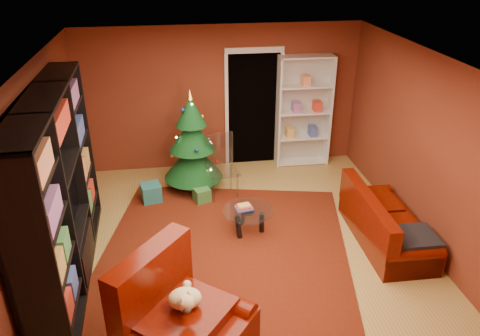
{
  "coord_description": "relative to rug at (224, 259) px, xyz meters",
  "views": [
    {
      "loc": [
        -0.85,
        -5.31,
        3.9
      ],
      "look_at": [
        0.0,
        0.4,
        1.05
      ],
      "focal_mm": 35.0,
      "sensor_mm": 36.0,
      "label": 1
    }
  ],
  "objects": [
    {
      "name": "floor",
      "position": [
        0.32,
        0.24,
        -0.04
      ],
      "size": [
        5.0,
        5.5,
        0.05
      ],
      "primitive_type": "cube",
      "color": "#A3823D",
      "rests_on": "ground"
    },
    {
      "name": "ceiling",
      "position": [
        0.32,
        0.24,
        2.61
      ],
      "size": [
        5.0,
        5.5,
        0.05
      ],
      "primitive_type": "cube",
      "color": "silver",
      "rests_on": "wall_back"
    },
    {
      "name": "wall_back",
      "position": [
        0.32,
        3.01,
        1.29
      ],
      "size": [
        5.0,
        0.05,
        2.6
      ],
      "primitive_type": "cube",
      "color": "maroon",
      "rests_on": "ground"
    },
    {
      "name": "wall_left",
      "position": [
        -2.21,
        0.24,
        1.29
      ],
      "size": [
        0.05,
        5.5,
        2.6
      ],
      "primitive_type": "cube",
      "color": "maroon",
      "rests_on": "ground"
    },
    {
      "name": "wall_right",
      "position": [
        2.84,
        0.24,
        1.29
      ],
      "size": [
        0.05,
        5.5,
        2.6
      ],
      "primitive_type": "cube",
      "color": "maroon",
      "rests_on": "ground"
    },
    {
      "name": "doorway",
      "position": [
        0.92,
        2.97,
        1.04
      ],
      "size": [
        1.06,
        0.6,
        2.16
      ],
      "primitive_type": null,
      "color": "black",
      "rests_on": "floor"
    },
    {
      "name": "rug",
      "position": [
        0.0,
        0.0,
        0.0
      ],
      "size": [
        4.07,
        4.49,
        0.02
      ],
      "primitive_type": "cube",
      "rotation": [
        0.0,
        0.0,
        -0.21
      ],
      "color": "#5E1D0C",
      "rests_on": "floor"
    },
    {
      "name": "media_unit",
      "position": [
        -1.96,
        0.04,
        1.18
      ],
      "size": [
        0.59,
        3.11,
        2.37
      ],
      "primitive_type": null,
      "rotation": [
        0.0,
        0.0,
        0.04
      ],
      "color": "black",
      "rests_on": "floor"
    },
    {
      "name": "christmas_tree",
      "position": [
        -0.27,
        2.1,
        0.84
      ],
      "size": [
        1.3,
        1.3,
        1.77
      ],
      "primitive_type": null,
      "rotation": [
        0.0,
        0.0,
        -0.41
      ],
      "color": "#0B3B15",
      "rests_on": "floor"
    },
    {
      "name": "gift_box_teal",
      "position": [
        -0.99,
        1.73,
        0.14
      ],
      "size": [
        0.36,
        0.36,
        0.3
      ],
      "primitive_type": "cube",
      "rotation": [
        0.0,
        0.0,
        0.22
      ],
      "color": "#216E6F",
      "rests_on": "floor"
    },
    {
      "name": "gift_box_green",
      "position": [
        -0.17,
        1.6,
        0.11
      ],
      "size": [
        0.31,
        0.31,
        0.25
      ],
      "primitive_type": "cube",
      "rotation": [
        0.0,
        0.0,
        0.33
      ],
      "color": "#337631",
      "rests_on": "floor"
    },
    {
      "name": "gift_box_red",
      "position": [
        -0.32,
        2.22,
        0.1
      ],
      "size": [
        0.26,
        0.26,
        0.22
      ],
      "primitive_type": "cube",
      "rotation": [
        0.0,
        0.0,
        0.2
      ],
      "color": "#AB1E25",
      "rests_on": "floor"
    },
    {
      "name": "white_bookshelf",
      "position": [
        1.82,
        2.81,
        1.02
      ],
      "size": [
        0.99,
        0.37,
        2.11
      ],
      "primitive_type": null,
      "rotation": [
        0.0,
        0.0,
        -0.02
      ],
      "color": "white",
      "rests_on": "floor"
    },
    {
      "name": "armchair",
      "position": [
        -0.54,
        -1.53,
        0.46
      ],
      "size": [
        1.68,
        1.68,
        0.93
      ],
      "primitive_type": null,
      "rotation": [
        0.0,
        0.0,
        0.89
      ],
      "color": "#4C0B02",
      "rests_on": "rug"
    },
    {
      "name": "dog",
      "position": [
        -0.55,
        -1.46,
        0.68
      ],
      "size": [
        0.48,
        0.5,
        0.3
      ],
      "primitive_type": null,
      "rotation": [
        0.0,
        0.0,
        0.89
      ],
      "color": "beige",
      "rests_on": "armchair"
    },
    {
      "name": "sofa",
      "position": [
        2.34,
        0.12,
        0.37
      ],
      "size": [
        0.83,
        1.78,
        0.76
      ],
      "primitive_type": null,
      "rotation": [
        0.0,
        0.0,
        1.55
      ],
      "color": "#4C0B02",
      "rests_on": "rug"
    },
    {
      "name": "coffee_table",
      "position": [
        0.43,
        0.62,
        0.18
      ],
      "size": [
        0.86,
        0.86,
        0.46
      ],
      "primitive_type": null,
      "rotation": [
        0.0,
        0.0,
        0.17
      ],
      "color": "gray",
      "rests_on": "rug"
    },
    {
      "name": "acrylic_chair",
      "position": [
        0.18,
        1.73,
        0.47
      ],
      "size": [
        0.56,
        0.6,
        0.95
      ],
      "primitive_type": null,
      "rotation": [
        0.0,
        0.0,
        0.15
      ],
      "color": "#66605B",
      "rests_on": "rug"
    }
  ]
}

